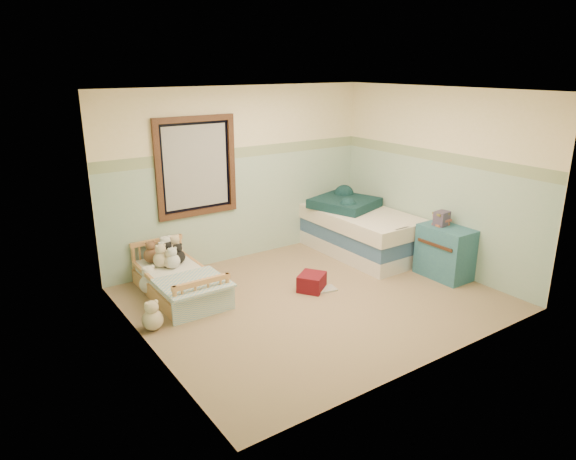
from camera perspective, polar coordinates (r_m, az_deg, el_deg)
floor at (r=6.49m, az=2.96°, el=-7.60°), size 4.20×3.60×0.02m
ceiling at (r=5.86m, az=3.36°, el=15.24°), size 4.20×3.60×0.02m
wall_back at (r=7.52m, az=-5.28°, el=6.10°), size 4.20×0.04×2.50m
wall_front at (r=4.82m, az=16.30°, el=-1.38°), size 4.20×0.04×2.50m
wall_left at (r=5.10m, az=-15.93°, el=-0.29°), size 0.04×3.60×2.50m
wall_right at (r=7.49m, az=16.06°, el=5.43°), size 0.04×3.60×2.50m
wainscot_mint at (r=7.62m, az=-5.12°, el=2.40°), size 4.20×0.01×1.50m
border_strip at (r=7.44m, az=-5.29°, el=8.53°), size 4.20×0.01×0.15m
window_frame at (r=7.13m, az=-10.10°, el=6.90°), size 1.16×0.06×1.36m
window_blinds at (r=7.14m, az=-10.13°, el=6.91°), size 0.92×0.01×1.12m
toddler_bed_frame at (r=6.67m, az=-11.96°, el=-6.27°), size 0.72×1.44×0.18m
toddler_mattress at (r=6.61m, az=-12.05°, el=-5.06°), size 0.66×1.38×0.12m
patchwork_quilt at (r=6.20m, az=-10.47°, el=-5.79°), size 0.78×0.72×0.03m
plush_bed_brown at (r=6.94m, az=-14.88°, el=-2.73°), size 0.20×0.20×0.20m
plush_bed_white at (r=7.00m, az=-13.36°, el=-2.34°), size 0.22×0.22×0.22m
plush_bed_tan at (r=6.76m, az=-13.84°, el=-3.17°), size 0.21×0.21×0.21m
plush_bed_dark at (r=6.84m, az=-12.04°, el=-2.90°), size 0.18×0.18×0.18m
plush_floor_cream at (r=6.78m, az=-15.08°, el=-5.79°), size 0.25×0.25×0.25m
plush_floor_tan at (r=5.90m, az=-14.75°, el=-9.60°), size 0.23×0.23×0.23m
twin_bed_frame at (r=8.02m, az=7.79°, el=-1.70°), size 0.98×1.96×0.22m
twin_boxspring at (r=7.95m, az=7.85°, el=-0.21°), size 0.98×1.96×0.22m
twin_mattress at (r=7.88m, az=7.92°, el=1.31°), size 1.02×2.00×0.22m
teal_blanket at (r=8.02m, az=6.27°, el=3.00°), size 1.06×1.09×0.14m
dresser at (r=7.29m, az=16.99°, el=-2.36°), size 0.44×0.71×0.71m
book_stack at (r=7.21m, az=16.65°, el=1.24°), size 0.21×0.18×0.19m
red_pillow at (r=6.66m, az=2.64°, el=-5.77°), size 0.46×0.44×0.22m
floor_book at (r=6.70m, az=4.22°, el=-6.53°), size 0.29×0.24×0.02m
extra_plush_0 at (r=7.06m, az=-12.40°, el=-2.11°), size 0.21×0.21×0.21m
extra_plush_1 at (r=6.70m, az=-12.90°, el=-3.44°), size 0.17×0.17×0.17m
extra_plush_2 at (r=6.95m, az=-13.64°, el=-2.66°), size 0.19×0.19×0.19m
extra_plush_3 at (r=6.69m, az=-12.63°, el=-3.39°), size 0.19×0.19×0.19m
extra_plush_4 at (r=6.95m, az=-13.14°, el=-2.67°), size 0.18×0.18×0.18m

